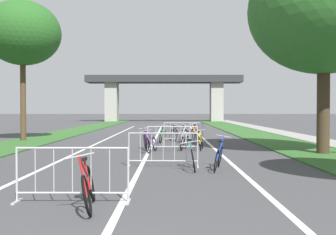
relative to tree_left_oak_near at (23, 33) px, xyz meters
The scene contains 24 objects.
grass_verge_left 9.96m from the tree_left_oak_near, 86.23° to the left, with size 2.93×65.34×0.05m, color #2D5B26.
grass_verge_right 17.13m from the tree_left_oak_near, 29.83° to the left, with size 2.93×65.34×0.05m, color #2D5B26.
sidewalk_path_right 19.09m from the tree_left_oak_near, 26.12° to the left, with size 1.79×65.34×0.08m, color gray.
lane_stripe_center 9.36m from the tree_left_oak_near, ahead, with size 0.14×37.80×0.01m, color silver.
lane_stripe_right_lane 11.73m from the tree_left_oak_near, ahead, with size 0.14×37.80×0.01m, color silver.
lane_stripe_left_lane 7.36m from the tree_left_oak_near, ahead, with size 0.14×37.80×0.01m, color silver.
overpass_bridge 36.01m from the tree_left_oak_near, 78.41° to the left, with size 22.42×3.75×6.63m.
tree_left_oak_near is the anchor object (origin of this frame).
tree_right_pine_far 15.43m from the tree_left_oak_near, 23.88° to the right, with size 5.86×5.86×8.12m.
crowd_barrier_nearest 16.41m from the tree_left_oak_near, 66.07° to the right, with size 2.17×0.44×1.05m.
crowd_barrier_second 13.55m from the tree_left_oak_near, 50.42° to the right, with size 2.18×0.52×1.05m.
crowd_barrier_third 11.05m from the tree_left_oak_near, 31.20° to the right, with size 2.19×0.57×1.05m.
crowd_barrier_fourth 10.39m from the tree_left_oak_near, ahead, with size 2.18×0.47×1.05m.
bicycle_purple_0 10.75m from the tree_left_oak_near, 36.87° to the right, with size 0.69×1.64×0.96m.
bicycle_red_1 16.99m from the tree_left_oak_near, 65.42° to the right, with size 0.53×1.80×1.05m.
bicycle_black_2 10.01m from the tree_left_oak_near, ahead, with size 0.69×1.68×0.94m.
bicycle_silver_3 10.47m from the tree_left_oak_near, ahead, with size 0.64×1.73×0.98m.
bicycle_yellow_4 11.88m from the tree_left_oak_near, 25.59° to the right, with size 0.47×1.65×0.88m.
bicycle_orange_5 11.01m from the tree_left_oak_near, ahead, with size 0.58×1.69×0.98m.
bicycle_teal_6 14.53m from the tree_left_oak_near, 49.07° to the right, with size 0.54×1.63×0.90m.
bicycle_white_7 11.32m from the tree_left_oak_near, 27.02° to the right, with size 0.49×1.65×0.84m.
bicycle_blue_8 15.02m from the tree_left_oak_near, 46.83° to the right, with size 0.69×1.70×1.00m.
bicycle_green_9 9.57m from the tree_left_oak_near, ahead, with size 0.51×1.69×0.91m.
bicycle_purple_10 10.07m from the tree_left_oak_near, 32.51° to the right, with size 0.55×1.68×0.95m.
Camera 1 is at (0.90, -2.74, 1.76)m, focal length 41.70 mm.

